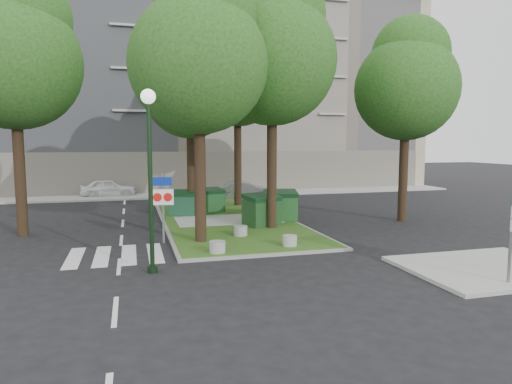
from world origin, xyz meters
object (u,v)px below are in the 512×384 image
object	(u,v)px
bollard_mid	(240,231)
dumpster_c	(262,210)
tree_median_mid	(191,82)
tree_street_left	(16,50)
tree_street_right	(408,79)
car_white	(108,188)
tree_median_far	(239,67)
bollard_right	(290,241)
tree_median_near_right	(274,48)
dumpster_d	(281,205)
traffic_sign_pole	(163,198)
litter_bin	(275,208)
dumpster_a	(182,203)
bollard_left	(217,247)
tree_median_near_left	(201,51)
dumpster_b	(210,200)
car_silver	(245,190)
street_lamp	(150,159)

from	to	relation	value
bollard_mid	dumpster_c	bearing A→B (deg)	53.05
tree_median_mid	tree_street_left	bearing A→B (deg)	-158.20
tree_street_right	car_white	distance (m)	21.50
tree_median_far	bollard_right	bearing A→B (deg)	-93.74
tree_median_far	tree_street_left	distance (m)	12.29
tree_median_near_right	tree_median_mid	size ratio (longest dim) A/B	1.15
dumpster_d	traffic_sign_pole	size ratio (longest dim) A/B	0.65
tree_street_left	traffic_sign_pole	bearing A→B (deg)	-28.96
bollard_right	traffic_sign_pole	xyz separation A→B (m)	(-4.44, 2.17, 1.46)
tree_median_mid	litter_bin	xyz separation A→B (m)	(4.11, -1.32, -6.49)
bollard_mid	litter_bin	distance (m)	5.52
dumpster_c	bollard_mid	xyz separation A→B (m)	(-1.48, -1.97, -0.51)
tree_median_far	traffic_sign_pole	world-z (taller)	tree_median_far
dumpster_a	bollard_left	world-z (taller)	dumpster_a
dumpster_a	bollard_left	xyz separation A→B (m)	(0.27, -8.51, -0.43)
tree_median_far	litter_bin	world-z (taller)	tree_median_far
tree_street_right	car_white	xyz separation A→B (m)	(-14.73, 14.32, -6.33)
tree_median_mid	bollard_left	xyz separation A→B (m)	(-0.31, -8.56, -6.66)
tree_median_near_left	dumpster_d	bearing A→B (deg)	39.79
dumpster_a	car_white	distance (m)	11.17
bollard_left	bollard_mid	xyz separation A→B (m)	(1.44, 2.59, 0.00)
tree_median_mid	tree_street_right	world-z (taller)	tree_street_right
tree_street_right	dumpster_a	bearing A→B (deg)	159.53
dumpster_a	bollard_left	distance (m)	8.53
bollard_right	dumpster_b	bearing A→B (deg)	99.33
tree_street_right	car_silver	distance (m)	13.45
bollard_mid	car_silver	distance (m)	12.84
tree_street_right	dumpster_d	distance (m)	8.73
tree_street_left	bollard_left	bearing A→B (deg)	-37.72
car_white	dumpster_c	bearing A→B (deg)	-154.77
street_lamp	traffic_sign_pole	distance (m)	4.38
tree_median_near_left	dumpster_b	size ratio (longest dim) A/B	6.32
tree_street_right	litter_bin	xyz separation A→B (m)	(-5.89, 2.68, -6.49)
street_lamp	traffic_sign_pole	world-z (taller)	street_lamp
dumpster_a	tree_median_far	bearing A→B (deg)	53.71
tree_median_far	bollard_left	world-z (taller)	tree_median_far
tree_median_near_right	car_silver	size ratio (longest dim) A/B	3.07
tree_median_far	dumpster_a	distance (m)	8.99
car_silver	car_white	bearing A→B (deg)	71.10
tree_median_mid	street_lamp	world-z (taller)	tree_median_mid
dumpster_b	dumpster_d	bearing A→B (deg)	-67.81
dumpster_a	litter_bin	xyz separation A→B (m)	(4.70, -1.27, -0.26)
car_silver	tree_median_near_right	bearing A→B (deg)	176.76
litter_bin	tree_street_right	bearing A→B (deg)	-24.50
car_silver	tree_median_far	bearing A→B (deg)	164.72
tree_median_near_left	dumpster_a	xyz separation A→B (m)	(-0.09, 6.45, -6.56)
tree_median_far	litter_bin	bearing A→B (deg)	-78.08
car_white	car_silver	bearing A→B (deg)	-114.92
tree_street_right	dumpster_c	world-z (taller)	tree_street_right
bollard_right	car_silver	world-z (taller)	car_silver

